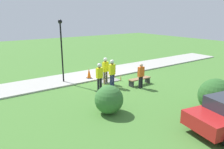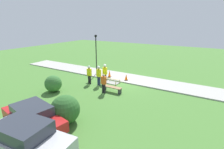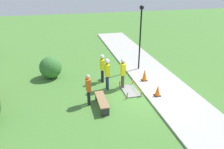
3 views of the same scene
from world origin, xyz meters
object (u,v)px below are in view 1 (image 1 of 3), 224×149
Objects in this scene: traffic_cone_far_patch at (89,73)px; worker_assistant at (112,71)px; traffic_cone_near_patch at (111,70)px; worker_trainee at (99,74)px; lamppost_near at (61,42)px; bystander_in_orange_shirt at (141,75)px; worker_supervisor at (105,68)px; park_bench at (140,80)px.

traffic_cone_far_patch is 0.40× the size of worker_assistant.
traffic_cone_near_patch is 0.36× the size of worker_trainee.
lamppost_near is at bearing -50.73° from worker_assistant.
bystander_in_orange_shirt is at bearing 132.07° from lamppost_near.
traffic_cone_near_patch is at bearing -135.16° from worker_supervisor.
worker_trainee is (2.59, 2.45, 0.63)m from traffic_cone_near_patch.
worker_assistant reaches higher than park_bench.
park_bench is at bearing 167.72° from worker_trainee.
park_bench is 0.40× the size of lamppost_near.
park_bench is at bearing 159.13° from worker_assistant.
bystander_in_orange_shirt is 5.70m from lamppost_near.
traffic_cone_far_patch is 0.44× the size of park_bench.
traffic_cone_far_patch is at bearing -104.77° from worker_trainee.
worker_trainee is at bearing -26.42° from bystander_in_orange_shirt.
worker_trainee is at bearing 43.44° from traffic_cone_near_patch.
traffic_cone_far_patch is (1.93, -0.03, 0.06)m from traffic_cone_near_patch.
worker_assistant is at bearing 85.13° from worker_supervisor.
lamppost_near reaches higher than bystander_in_orange_shirt.
traffic_cone_far_patch is 2.51m from worker_assistant.
worker_trainee is at bearing 4.16° from worker_assistant.
traffic_cone_near_patch is 1.94m from traffic_cone_far_patch.
lamppost_near reaches higher than worker_trainee.
park_bench is at bearing 94.35° from traffic_cone_near_patch.
park_bench is at bearing -127.35° from bystander_in_orange_shirt.
worker_trainee is 2.67m from bystander_in_orange_shirt.
traffic_cone_far_patch reaches higher than park_bench.
traffic_cone_near_patch is 0.38× the size of bystander_in_orange_shirt.
traffic_cone_near_patch is at bearing -123.47° from worker_assistant.
worker_supervisor reaches higher than worker_trainee.
bystander_in_orange_shirt reaches higher than traffic_cone_near_patch.
worker_trainee is 3.54m from lamppost_near.
traffic_cone_far_patch is 3.03m from lamppost_near.
traffic_cone_near_patch is 0.15× the size of lamppost_near.
worker_assistant is at bearing 56.53° from traffic_cone_near_patch.
worker_supervisor is 1.46m from worker_trainee.
traffic_cone_near_patch is 2.22m from worker_supervisor.
worker_supervisor is at bearing 44.84° from traffic_cone_near_patch.
park_bench is 0.96× the size of worker_trainee.
worker_trainee is (0.65, 2.48, 0.57)m from traffic_cone_far_patch.
traffic_cone_near_patch is 3.07m from park_bench.
bystander_in_orange_shirt is (0.20, 3.64, 0.51)m from traffic_cone_near_patch.
worker_trainee reaches higher than park_bench.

